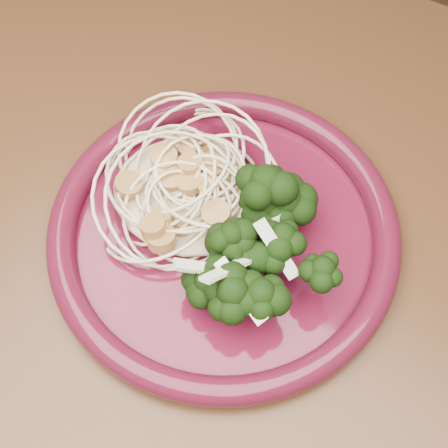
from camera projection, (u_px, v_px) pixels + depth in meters
name	position (u px, v px, depth m)	size (l,w,h in m)	color
dining_table	(88.00, 295.00, 0.57)	(1.20, 0.80, 0.75)	#472814
dinner_plate	(224.00, 230.00, 0.48)	(0.35, 0.35, 0.02)	#4C0C1E
spaghetti_pile	(188.00, 189.00, 0.49)	(0.12, 0.11, 0.03)	beige
scallop_cluster	(185.00, 165.00, 0.46)	(0.11, 0.11, 0.04)	#AF7D40
broccoli_pile	(273.00, 264.00, 0.44)	(0.09, 0.14, 0.05)	black
onion_garnish	(276.00, 244.00, 0.42)	(0.06, 0.09, 0.05)	beige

